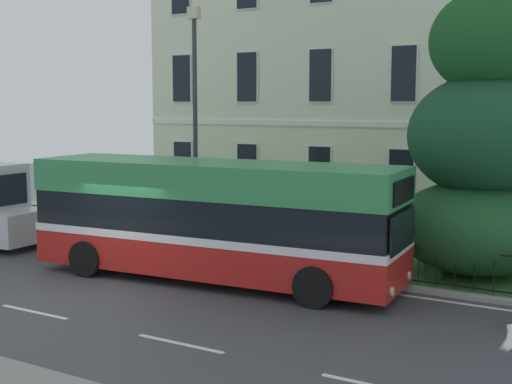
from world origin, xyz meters
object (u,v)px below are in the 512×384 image
at_px(georgian_townhouse, 372,54).
at_px(litter_bin, 434,256).
at_px(street_lamp_post, 195,112).
at_px(single_decker_bus, 214,218).
at_px(evergreen_tree, 482,156).

height_order(georgian_townhouse, litter_bin, georgian_townhouse).
height_order(georgian_townhouse, street_lamp_post, georgian_townhouse).
xyz_separation_m(single_decker_bus, litter_bin, (4.99, 2.63, -0.94)).
distance_m(georgian_townhouse, single_decker_bus, 14.45).
xyz_separation_m(evergreen_tree, single_decker_bus, (-5.83, -3.80, -1.60)).
xyz_separation_m(georgian_townhouse, street_lamp_post, (-1.60, -10.62, -2.35)).
distance_m(street_lamp_post, litter_bin, 8.44).
distance_m(georgian_townhouse, street_lamp_post, 10.99).
bearing_deg(litter_bin, georgian_townhouse, 118.96).
distance_m(single_decker_bus, street_lamp_post, 4.74).
height_order(evergreen_tree, street_lamp_post, street_lamp_post).
bearing_deg(street_lamp_post, litter_bin, -1.99).
relative_size(single_decker_bus, street_lamp_post, 1.36).
relative_size(evergreen_tree, litter_bin, 6.51).
bearing_deg(georgian_townhouse, evergreen_tree, -54.76).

